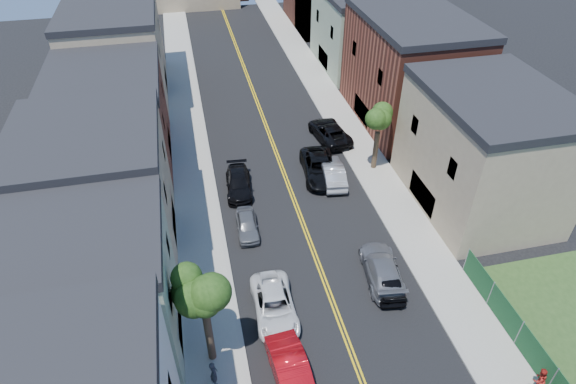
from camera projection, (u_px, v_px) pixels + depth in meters
sidewalk_left at (187, 131)px, 47.68m from camera, size 3.20×100.00×0.15m
sidewalk_right at (339, 114)px, 50.43m from camera, size 3.20×100.00×0.15m
curb_left at (205, 129)px, 47.98m from camera, size 0.30×100.00×0.15m
curb_right at (323, 116)px, 50.12m from camera, size 0.30×100.00×0.15m
bldg_left_palegrn at (87, 301)px, 25.54m from camera, size 9.00×8.00×8.50m
bldg_left_tan_near at (99, 196)px, 32.33m from camera, size 9.00×10.00×9.00m
bldg_left_brick at (112, 123)px, 41.13m from camera, size 9.00×12.00×8.00m
bldg_left_tan_far at (118, 53)px, 51.47m from camera, size 9.00×16.00×9.50m
bldg_right_tan at (484, 154)px, 36.43m from camera, size 9.00×12.00×9.00m
bldg_right_brick at (408, 73)px, 46.93m from camera, size 9.00×14.00×10.00m
bldg_right_palegrn at (360, 32)px, 58.19m from camera, size 9.00×12.00×8.50m
fence_right at (535, 355)px, 26.54m from camera, size 0.04×15.00×1.90m
tree_left_mid at (201, 280)px, 23.64m from camera, size 5.20×5.20×9.29m
tree_right_far at (381, 110)px, 39.24m from camera, size 4.40×4.40×8.03m
red_sedan at (292, 375)px, 25.89m from camera, size 2.23×5.33×1.71m
white_pickup at (274, 305)px, 29.72m from camera, size 2.64×5.48×1.50m
grey_car_left at (247, 225)px, 35.76m from camera, size 1.74×3.97×1.33m
black_car_left at (239, 183)px, 39.77m from camera, size 2.46×5.19×1.46m
grey_car_right at (382, 269)px, 32.06m from camera, size 2.99×5.83×1.62m
black_car_right at (385, 276)px, 31.59m from camera, size 2.53×4.95×1.61m
silver_car_right at (332, 172)px, 40.82m from camera, size 2.32×5.19×1.65m
dark_car_right_far at (330, 132)px, 46.18m from camera, size 3.42×6.17×1.63m
black_suv_lane at (320, 168)px, 41.34m from camera, size 3.42×6.37×1.70m
pedestrian_left at (214, 373)px, 25.77m from camera, size 0.54×0.72×1.77m
pedestrian_right at (539, 379)px, 25.53m from camera, size 0.82×0.65×1.67m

